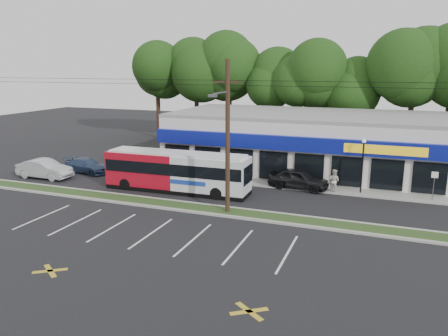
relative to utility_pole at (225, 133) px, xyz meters
name	(u,v)px	position (x,y,z in m)	size (l,w,h in m)	color
ground	(181,212)	(-2.83, -0.93, -5.41)	(120.00, 120.00, 0.00)	black
grass_strip	(187,207)	(-2.83, 0.07, -5.35)	(40.00, 1.60, 0.12)	#233C18
curb_south	(181,210)	(-2.83, -0.78, -5.34)	(40.00, 0.25, 0.14)	#9E9E93
curb_north	(192,203)	(-2.83, 0.92, -5.34)	(40.00, 0.25, 0.14)	#9E9E93
sidewalk	(284,185)	(2.17, 8.07, -5.36)	(32.00, 2.20, 0.10)	#9E9E93
strip_mall	(307,141)	(2.67, 14.99, -2.76)	(25.00, 12.55, 5.30)	silver
utility_pole	(225,133)	(0.00, 0.00, 0.00)	(50.00, 2.77, 10.00)	black
lamp_post	(363,160)	(8.17, 7.87, -2.74)	(0.30, 0.30, 4.25)	black
sign_post	(434,181)	(13.17, 7.65, -3.86)	(0.45, 0.10, 2.23)	#59595E
tree_line	(312,76)	(1.17, 25.07, 3.00)	(46.76, 6.76, 11.83)	black
metrobus	(177,171)	(-5.32, 3.57, -3.77)	(11.58, 2.70, 3.10)	#A70C1D
car_dark	(299,179)	(3.42, 7.57, -4.60)	(1.92, 4.77, 1.63)	black
car_silver	(45,169)	(-17.99, 3.12, -4.59)	(1.74, 4.99, 1.64)	#B4B6BD
car_blue	(87,166)	(-15.83, 6.07, -4.76)	(1.84, 4.54, 1.32)	navy
pedestrian_a	(241,178)	(-0.83, 5.79, -4.47)	(0.69, 0.45, 1.88)	silver
pedestrian_b	(334,181)	(6.17, 7.57, -4.50)	(0.88, 0.69, 1.82)	beige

